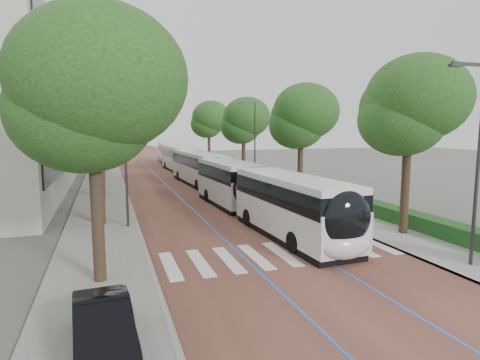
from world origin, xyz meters
The scene contains 20 objects.
ground centered at (0.00, 0.00, 0.00)m, with size 160.00×160.00×0.00m, color #51544C.
road centered at (0.00, 40.00, 0.01)m, with size 11.00×140.00×0.02m, color #572F26.
sidewalk_left centered at (-7.50, 40.00, 0.06)m, with size 4.00×140.00×0.12m, color gray.
sidewalk_right centered at (7.50, 40.00, 0.06)m, with size 4.00×140.00×0.12m, color gray.
kerb_left centered at (-5.60, 40.00, 0.06)m, with size 0.20×140.00×0.14m, color gray.
kerb_right centered at (5.60, 40.00, 0.06)m, with size 0.20×140.00×0.14m, color gray.
zebra_crossing centered at (0.20, 1.00, 0.03)m, with size 10.55×3.60×0.01m.
lane_line_left centered at (-1.60, 40.00, 0.02)m, with size 0.12×126.00×0.01m, color blue.
lane_line_right centered at (1.60, 40.00, 0.02)m, with size 0.12×126.00×0.01m, color blue.
hedge centered at (9.10, 0.00, 0.52)m, with size 1.20×14.00×0.80m, color #143A14.
streetlight_near centered at (6.62, -3.00, 4.82)m, with size 1.82×0.20×8.00m.
streetlight_far centered at (6.62, 22.00, 4.82)m, with size 1.82×0.20×8.00m.
lamp_post_left centered at (-6.10, 8.00, 4.12)m, with size 0.14×0.14×8.00m, color #2C2C2F.
trees_left centered at (-7.50, 25.45, 7.13)m, with size 6.49×61.18×10.12m.
trees_right centered at (7.70, 23.56, 6.39)m, with size 5.69×47.44×9.01m.
lead_bus centered at (1.60, 7.13, 1.63)m, with size 3.45×18.50×3.20m.
bus_queued_0 centered at (1.57, 23.46, 1.62)m, with size 3.23×12.52×3.20m.
bus_queued_1 centered at (1.87, 35.59, 1.62)m, with size 3.08×12.50×3.20m.
bus_queued_2 centered at (2.25, 48.94, 1.62)m, with size 3.33×12.54×3.20m.
parked_car centered at (-7.36, -4.99, 0.77)m, with size 1.38×3.96×1.30m, color black.
Camera 1 is at (-7.11, -14.94, 5.68)m, focal length 30.00 mm.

